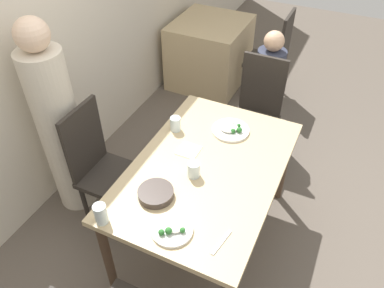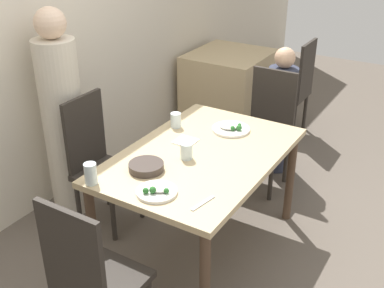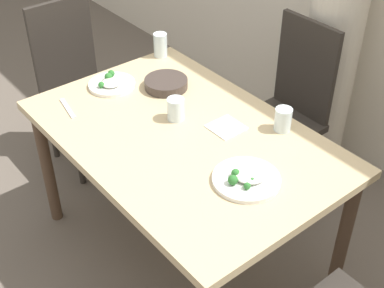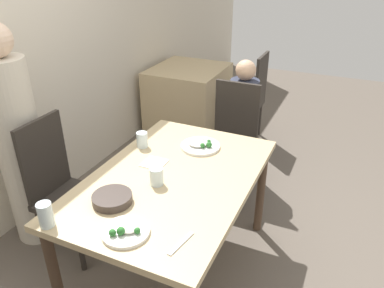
# 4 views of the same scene
# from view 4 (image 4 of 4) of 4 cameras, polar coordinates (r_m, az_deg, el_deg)

# --- Properties ---
(ground_plane) EXTENTS (10.00, 10.00, 0.00)m
(ground_plane) POSITION_cam_4_polar(r_m,az_deg,el_deg) (2.70, -2.60, -18.39)
(ground_plane) COLOR #60564C
(dining_table) EXTENTS (1.39, 0.91, 0.74)m
(dining_table) POSITION_cam_4_polar(r_m,az_deg,el_deg) (2.27, -2.95, -6.69)
(dining_table) COLOR tan
(dining_table) RESTS_ON ground_plane
(chair_adult_spot) EXTENTS (0.40, 0.40, 0.98)m
(chair_adult_spot) POSITION_cam_4_polar(r_m,az_deg,el_deg) (2.70, -19.30, -6.08)
(chair_adult_spot) COLOR #2D2823
(chair_adult_spot) RESTS_ON ground_plane
(chair_child_spot) EXTENTS (0.40, 0.40, 0.98)m
(chair_child_spot) POSITION_cam_4_polar(r_m,az_deg,el_deg) (3.17, 6.04, 0.67)
(chair_child_spot) COLOR #2D2823
(chair_child_spot) RESTS_ON ground_plane
(person_adult) EXTENTS (0.30, 0.30, 1.57)m
(person_adult) POSITION_cam_4_polar(r_m,az_deg,el_deg) (2.80, -24.73, -0.48)
(person_adult) COLOR beige
(person_adult) RESTS_ON ground_plane
(person_child) EXTENTS (0.25, 0.25, 1.12)m
(person_child) POSITION_cam_4_polar(r_m,az_deg,el_deg) (3.42, 7.62, 2.80)
(person_child) COLOR #33384C
(person_child) RESTS_ON ground_plane
(bowl_curry) EXTENTS (0.21, 0.21, 0.05)m
(bowl_curry) POSITION_cam_4_polar(r_m,az_deg,el_deg) (2.04, -12.06, -8.09)
(bowl_curry) COLOR #3D332D
(bowl_curry) RESTS_ON dining_table
(plate_rice_adult) EXTENTS (0.23, 0.23, 0.06)m
(plate_rice_adult) POSITION_cam_4_polar(r_m,az_deg,el_deg) (1.83, -10.03, -12.91)
(plate_rice_adult) COLOR white
(plate_rice_adult) RESTS_ON dining_table
(plate_rice_child) EXTENTS (0.27, 0.27, 0.06)m
(plate_rice_child) POSITION_cam_4_polar(r_m,az_deg,el_deg) (2.53, 1.27, -0.18)
(plate_rice_child) COLOR white
(plate_rice_child) RESTS_ON dining_table
(glass_water_tall) EXTENTS (0.08, 0.08, 0.10)m
(glass_water_tall) POSITION_cam_4_polar(r_m,az_deg,el_deg) (2.13, -5.43, -4.92)
(glass_water_tall) COLOR silver
(glass_water_tall) RESTS_ON dining_table
(glass_water_short) EXTENTS (0.07, 0.07, 0.13)m
(glass_water_short) POSITION_cam_4_polar(r_m,az_deg,el_deg) (1.95, -21.42, -10.01)
(glass_water_short) COLOR silver
(glass_water_short) RESTS_ON dining_table
(glass_water_center) EXTENTS (0.07, 0.07, 0.11)m
(glass_water_center) POSITION_cam_4_polar(r_m,az_deg,el_deg) (2.54, -7.61, 0.65)
(glass_water_center) COLOR silver
(glass_water_center) RESTS_ON dining_table
(napkin_folded) EXTENTS (0.14, 0.14, 0.01)m
(napkin_folded) POSITION_cam_4_polar(r_m,az_deg,el_deg) (2.36, -5.79, -2.89)
(napkin_folded) COLOR white
(napkin_folded) RESTS_ON dining_table
(fork_steel) EXTENTS (0.18, 0.05, 0.01)m
(fork_steel) POSITION_cam_4_polar(r_m,az_deg,el_deg) (1.76, -1.66, -14.88)
(fork_steel) COLOR silver
(fork_steel) RESTS_ON dining_table
(background_table) EXTENTS (0.85, 0.79, 0.74)m
(background_table) POSITION_cam_4_polar(r_m,az_deg,el_deg) (4.43, -0.57, 6.91)
(background_table) COLOR tan
(background_table) RESTS_ON ground_plane
(chair_background) EXTENTS (0.40, 0.40, 0.98)m
(chair_background) POSITION_cam_4_polar(r_m,az_deg,el_deg) (4.14, 8.84, 7.10)
(chair_background) COLOR #2D2823
(chair_background) RESTS_ON ground_plane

